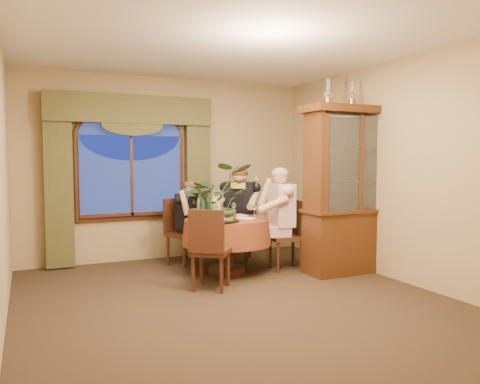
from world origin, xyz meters
name	(u,v)px	position (x,y,z in m)	size (l,w,h in m)	color
floor	(234,300)	(0.00, 0.00, 0.00)	(5.00, 5.00, 0.00)	black
wall_back	(169,169)	(0.00, 2.50, 1.40)	(4.50, 4.50, 0.00)	tan
wall_right	(394,171)	(2.25, 0.00, 1.40)	(5.00, 5.00, 0.00)	tan
ceiling	(233,41)	(0.00, 0.00, 2.80)	(5.00, 5.00, 0.00)	white
window	(132,176)	(-0.60, 2.43, 1.30)	(1.62, 0.10, 1.32)	navy
arched_transom	(131,123)	(-0.60, 2.43, 2.08)	(1.60, 0.06, 0.44)	navy
drapery_left	(59,185)	(-1.63, 2.38, 1.18)	(0.38, 0.14, 2.32)	#434324
drapery_right	(198,182)	(0.43, 2.38, 1.18)	(0.38, 0.14, 2.32)	#434324
swag_valance	(132,109)	(-0.60, 2.35, 2.28)	(2.45, 0.16, 0.42)	#434324
dining_table	(227,246)	(0.41, 1.16, 0.38)	(1.22, 1.22, 0.75)	maroon
china_cabinet	(351,190)	(1.98, 0.53, 1.13)	(1.39, 0.55, 2.26)	#3E1F0D
oil_lamp_left	(328,92)	(1.59, 0.53, 2.43)	(0.11, 0.11, 0.34)	#A5722D
oil_lamp_center	(352,94)	(1.98, 0.53, 2.43)	(0.11, 0.11, 0.34)	#A5722D
oil_lamp_right	(375,95)	(2.38, 0.53, 2.43)	(0.11, 0.11, 0.34)	#A5722D
chair_right	(286,235)	(1.25, 1.01, 0.48)	(0.42, 0.42, 0.96)	black
chair_back_right	(237,229)	(0.88, 1.86, 0.48)	(0.42, 0.42, 0.96)	black
chair_back	(184,232)	(0.04, 1.88, 0.48)	(0.42, 0.42, 0.96)	black
chair_front_left	(211,249)	(-0.06, 0.52, 0.48)	(0.42, 0.42, 0.96)	black
person_pink	(281,218)	(1.20, 1.05, 0.72)	(0.51, 0.47, 1.44)	beige
person_back	(190,222)	(0.12, 1.85, 0.62)	(0.45, 0.41, 1.25)	black
person_scarf	(240,214)	(0.89, 1.77, 0.72)	(0.51, 0.47, 1.44)	black
stoneware_vase	(216,207)	(0.29, 1.25, 0.90)	(0.16, 0.16, 0.29)	tan
centerpiece_plant	(215,172)	(0.30, 1.30, 1.38)	(0.99, 1.10, 0.85)	#344E2B
olive_bowl	(232,217)	(0.47, 1.11, 0.77)	(0.15, 0.15, 0.05)	#4F572B
cheese_platter	(225,221)	(0.24, 0.82, 0.76)	(0.36, 0.36, 0.02)	black
wine_bottle_0	(203,208)	(0.03, 1.06, 0.92)	(0.07, 0.07, 0.33)	black
wine_bottle_1	(214,207)	(0.23, 1.18, 0.92)	(0.07, 0.07, 0.33)	tan
wine_bottle_2	(200,206)	(0.07, 1.27, 0.92)	(0.07, 0.07, 0.33)	tan
wine_bottle_3	(207,207)	(0.14, 1.17, 0.92)	(0.07, 0.07, 0.33)	black
wine_bottle_4	(207,206)	(0.19, 1.32, 0.92)	(0.07, 0.07, 0.33)	black
tasting_paper_0	(244,218)	(0.62, 1.04, 0.75)	(0.21, 0.30, 0.00)	white
tasting_paper_1	(238,215)	(0.67, 1.36, 0.75)	(0.21, 0.30, 0.00)	white
wine_glass_person_pink	(255,211)	(0.80, 1.11, 0.84)	(0.07, 0.07, 0.18)	silver
wine_glass_person_back	(206,209)	(0.26, 1.53, 0.84)	(0.07, 0.07, 0.18)	silver
wine_glass_person_scarf	(234,209)	(0.66, 1.48, 0.84)	(0.07, 0.07, 0.18)	silver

